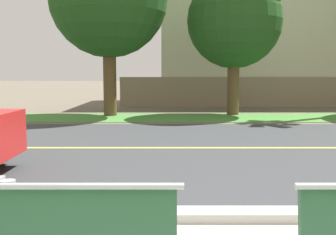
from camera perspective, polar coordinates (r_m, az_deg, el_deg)
ground_plane at (r=9.97m, az=2.14°, el=-2.80°), size 140.00×140.00×0.00m
curb_edge at (r=4.48m, az=4.98°, el=-13.71°), size 44.00×0.30×0.11m
street_asphalt at (r=8.49m, az=2.53°, el=-4.38°), size 52.00×8.00×0.01m
road_centre_line at (r=8.49m, az=2.53°, el=-4.35°), size 48.00×0.14×0.01m
far_verge_grass at (r=14.21m, az=1.48°, el=-0.01°), size 48.00×2.80×0.02m
shade_tree_left at (r=15.42m, az=9.88°, el=14.40°), size 3.51×3.51×5.80m
garden_wall at (r=19.14m, az=12.87°, el=3.56°), size 13.00×0.36×1.40m
house_across_street at (r=22.72m, az=15.73°, el=10.26°), size 13.81×6.91×6.34m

